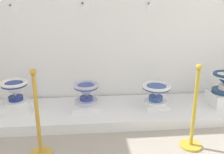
{
  "coord_description": "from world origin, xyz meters",
  "views": [
    {
      "loc": [
        1.77,
        -0.99,
        1.58
      ],
      "look_at": [
        2.06,
        2.15,
        0.57
      ],
      "focal_mm": 40.75,
      "sensor_mm": 36.0,
      "label": 1
    }
  ],
  "objects_px": {
    "stanchion_post_near_left": "(39,129)",
    "stanchion_post_near_right": "(193,123)",
    "plinth_block_pale_glazed": "(155,104)",
    "antique_toilet_pale_glazed": "(156,91)",
    "plinth_block_broad_patterned": "(17,108)",
    "antique_toilet_central_ornate": "(86,91)",
    "plinth_block_slender_white": "(222,99)",
    "info_placard_second": "(85,6)",
    "info_placard_first": "(13,8)",
    "info_placard_third": "(152,7)",
    "antique_toilet_broad_patterned": "(15,91)",
    "plinth_block_central_ornate": "(87,105)"
  },
  "relations": [
    {
      "from": "info_placard_first",
      "to": "stanchion_post_near_right",
      "type": "relative_size",
      "value": 0.14
    },
    {
      "from": "antique_toilet_pale_glazed",
      "to": "plinth_block_slender_white",
      "type": "height_order",
      "value": "antique_toilet_pale_glazed"
    },
    {
      "from": "stanchion_post_near_left",
      "to": "info_placard_second",
      "type": "bearing_deg",
      "value": 68.59
    },
    {
      "from": "plinth_block_slender_white",
      "to": "info_placard_first",
      "type": "height_order",
      "value": "info_placard_first"
    },
    {
      "from": "stanchion_post_near_left",
      "to": "stanchion_post_near_right",
      "type": "xyz_separation_m",
      "value": [
        1.61,
        0.01,
        -0.01
      ]
    },
    {
      "from": "plinth_block_broad_patterned",
      "to": "plinth_block_pale_glazed",
      "type": "xyz_separation_m",
      "value": [
        1.85,
        0.02,
        -0.04
      ]
    },
    {
      "from": "plinth_block_slender_white",
      "to": "stanchion_post_near_right",
      "type": "xyz_separation_m",
      "value": [
        -0.74,
        -0.77,
        0.07
      ]
    },
    {
      "from": "plinth_block_broad_patterned",
      "to": "plinth_block_central_ornate",
      "type": "relative_size",
      "value": 0.96
    },
    {
      "from": "antique_toilet_broad_patterned",
      "to": "stanchion_post_near_left",
      "type": "xyz_separation_m",
      "value": [
        0.43,
        -0.8,
        -0.13
      ]
    },
    {
      "from": "antique_toilet_pale_glazed",
      "to": "info_placard_first",
      "type": "bearing_deg",
      "value": 166.91
    },
    {
      "from": "antique_toilet_broad_patterned",
      "to": "plinth_block_pale_glazed",
      "type": "relative_size",
      "value": 1.03
    },
    {
      "from": "plinth_block_pale_glazed",
      "to": "info_placard_first",
      "type": "relative_size",
      "value": 2.44
    },
    {
      "from": "stanchion_post_near_right",
      "to": "plinth_block_central_ornate",
      "type": "bearing_deg",
      "value": 144.06
    },
    {
      "from": "antique_toilet_broad_patterned",
      "to": "plinth_block_central_ornate",
      "type": "xyz_separation_m",
      "value": [
        0.91,
        0.03,
        -0.26
      ]
    },
    {
      "from": "plinth_block_broad_patterned",
      "to": "info_placard_third",
      "type": "distance_m",
      "value": 2.27
    },
    {
      "from": "info_placard_first",
      "to": "info_placard_second",
      "type": "xyz_separation_m",
      "value": [
        0.96,
        0.0,
        0.03
      ]
    },
    {
      "from": "antique_toilet_central_ornate",
      "to": "info_placard_second",
      "type": "distance_m",
      "value": 1.16
    },
    {
      "from": "stanchion_post_near_right",
      "to": "antique_toilet_pale_glazed",
      "type": "bearing_deg",
      "value": 103.42
    },
    {
      "from": "info_placard_first",
      "to": "info_placard_third",
      "type": "xyz_separation_m",
      "value": [
        1.87,
        0.0,
        0.01
      ]
    },
    {
      "from": "antique_toilet_broad_patterned",
      "to": "plinth_block_central_ornate",
      "type": "height_order",
      "value": "antique_toilet_broad_patterned"
    },
    {
      "from": "plinth_block_broad_patterned",
      "to": "plinth_block_pale_glazed",
      "type": "relative_size",
      "value": 1.17
    },
    {
      "from": "info_placard_second",
      "to": "plinth_block_central_ornate",
      "type": "bearing_deg",
      "value": -92.42
    },
    {
      "from": "info_placard_second",
      "to": "info_placard_third",
      "type": "height_order",
      "value": "info_placard_third"
    },
    {
      "from": "antique_toilet_central_ornate",
      "to": "stanchion_post_near_left",
      "type": "bearing_deg",
      "value": -119.65
    },
    {
      "from": "plinth_block_central_ornate",
      "to": "stanchion_post_near_left",
      "type": "relative_size",
      "value": 0.43
    },
    {
      "from": "plinth_block_slender_white",
      "to": "info_placard_first",
      "type": "xyz_separation_m",
      "value": [
        -2.81,
        0.48,
        1.2
      ]
    },
    {
      "from": "antique_toilet_central_ornate",
      "to": "info_placard_first",
      "type": "distance_m",
      "value": 1.47
    },
    {
      "from": "antique_toilet_broad_patterned",
      "to": "plinth_block_pale_glazed",
      "type": "distance_m",
      "value": 1.87
    },
    {
      "from": "plinth_block_broad_patterned",
      "to": "antique_toilet_central_ornate",
      "type": "xyz_separation_m",
      "value": [
        0.91,
        0.03,
        0.18
      ]
    },
    {
      "from": "stanchion_post_near_left",
      "to": "stanchion_post_near_right",
      "type": "distance_m",
      "value": 1.61
    },
    {
      "from": "plinth_block_broad_patterned",
      "to": "plinth_block_pale_glazed",
      "type": "distance_m",
      "value": 1.85
    },
    {
      "from": "plinth_block_slender_white",
      "to": "info_placard_first",
      "type": "bearing_deg",
      "value": 170.31
    },
    {
      "from": "plinth_block_broad_patterned",
      "to": "info_placard_second",
      "type": "bearing_deg",
      "value": 26.35
    },
    {
      "from": "stanchion_post_near_right",
      "to": "antique_toilet_central_ornate",
      "type": "bearing_deg",
      "value": 144.06
    },
    {
      "from": "antique_toilet_central_ornate",
      "to": "stanchion_post_near_right",
      "type": "bearing_deg",
      "value": -35.94
    },
    {
      "from": "stanchion_post_near_left",
      "to": "stanchion_post_near_right",
      "type": "bearing_deg",
      "value": 0.32
    },
    {
      "from": "plinth_block_central_ornate",
      "to": "stanchion_post_near_right",
      "type": "distance_m",
      "value": 1.41
    },
    {
      "from": "plinth_block_pale_glazed",
      "to": "antique_toilet_pale_glazed",
      "type": "xyz_separation_m",
      "value": [
        -0.0,
        0.0,
        0.19
      ]
    },
    {
      "from": "antique_toilet_central_ornate",
      "to": "antique_toilet_pale_glazed",
      "type": "distance_m",
      "value": 0.95
    },
    {
      "from": "plinth_block_slender_white",
      "to": "antique_toilet_pale_glazed",
      "type": "bearing_deg",
      "value": 177.37
    },
    {
      "from": "plinth_block_broad_patterned",
      "to": "info_placard_third",
      "type": "relative_size",
      "value": 2.56
    },
    {
      "from": "plinth_block_broad_patterned",
      "to": "info_placard_third",
      "type": "bearing_deg",
      "value": 13.96
    },
    {
      "from": "plinth_block_pale_glazed",
      "to": "info_placard_third",
      "type": "xyz_separation_m",
      "value": [
        -0.01,
        0.44,
        1.28
      ]
    },
    {
      "from": "plinth_block_broad_patterned",
      "to": "antique_toilet_broad_patterned",
      "type": "xyz_separation_m",
      "value": [
        0.0,
        0.0,
        0.24
      ]
    },
    {
      "from": "antique_toilet_pale_glazed",
      "to": "info_placard_second",
      "type": "xyz_separation_m",
      "value": [
        -0.93,
        0.44,
        1.1
      ]
    },
    {
      "from": "info_placard_second",
      "to": "antique_toilet_central_ornate",
      "type": "bearing_deg",
      "value": -92.42
    },
    {
      "from": "plinth_block_pale_glazed",
      "to": "antique_toilet_pale_glazed",
      "type": "relative_size",
      "value": 0.84
    },
    {
      "from": "plinth_block_broad_patterned",
      "to": "antique_toilet_broad_patterned",
      "type": "distance_m",
      "value": 0.24
    },
    {
      "from": "info_placard_second",
      "to": "stanchion_post_near_left",
      "type": "xyz_separation_m",
      "value": [
        -0.49,
        -1.26,
        -1.15
      ]
    },
    {
      "from": "plinth_block_slender_white",
      "to": "info_placard_third",
      "type": "xyz_separation_m",
      "value": [
        -0.94,
        0.48,
        1.21
      ]
    }
  ]
}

